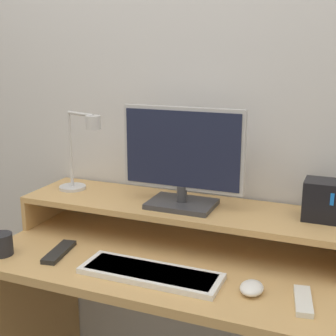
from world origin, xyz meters
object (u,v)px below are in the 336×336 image
router_dock (322,200)px  mouse (252,288)px  monitor (182,158)px  remote_control (59,252)px  keyboard (150,273)px  mug (1,244)px  desk_lamp (81,152)px  remote_secondary (303,301)px

router_dock → mouse: router_dock is taller
monitor → remote_control: 0.53m
monitor → router_dock: (0.47, 0.05, -0.11)m
keyboard → mug: mug is taller
router_dock → desk_lamp: bearing=-177.4°
mouse → router_dock: bearing=64.6°
keyboard → mug: (-0.54, -0.05, 0.03)m
keyboard → remote_control: (-0.36, 0.03, -0.00)m
mouse → remote_control: size_ratio=0.49×
desk_lamp → mouse: bearing=-21.1°
router_dock → remote_secondary: (-0.01, -0.33, -0.19)m
monitor → router_dock: 0.49m
remote_control → mug: 0.20m
desk_lamp → router_dock: 0.90m
desk_lamp → mug: desk_lamp is taller
router_dock → mug: 1.09m
router_dock → remote_control: router_dock is taller
keyboard → remote_control: bearing=175.6°
mouse → desk_lamp: bearing=158.9°
mouse → remote_control: bearing=179.1°
mug → remote_secondary: bearing=3.6°
mouse → mug: bearing=-175.6°
monitor → mouse: monitor is taller
router_dock → mug: size_ratio=1.70×
mug → keyboard: bearing=5.2°
remote_control → mug: bearing=-157.0°
router_dock → remote_secondary: size_ratio=0.84×
keyboard → remote_secondary: 0.46m
keyboard → mug: bearing=-174.8°
desk_lamp → keyboard: 0.60m
mug → monitor: bearing=32.4°
desk_lamp → remote_control: desk_lamp is taller
monitor → remote_secondary: 0.62m
keyboard → router_dock: bearing=36.2°
desk_lamp → keyboard: bearing=-35.2°
remote_control → remote_secondary: bearing=-1.0°
mug → desk_lamp: bearing=72.3°
remote_control → monitor: bearing=36.6°
remote_control → mug: mug is taller
monitor → mug: bearing=-147.6°
router_dock → remote_secondary: 0.38m
desk_lamp → mug: size_ratio=4.06×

